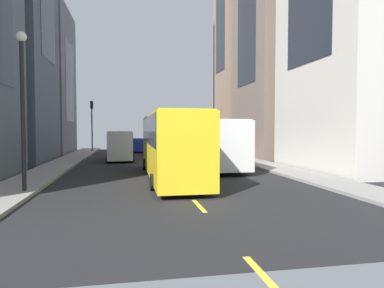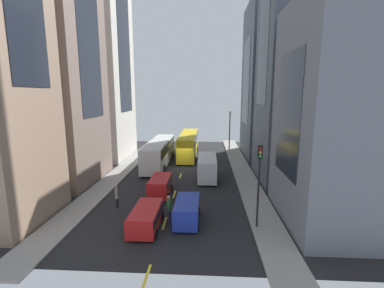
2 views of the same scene
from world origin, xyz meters
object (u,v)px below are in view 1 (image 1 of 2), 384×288
Objects in this scene: car_blue_0 at (136,144)px; car_red_2 at (159,144)px; delivery_van_white at (121,143)px; city_bus_white at (208,139)px; pedestrian_crossing_mid at (147,143)px; pedestrian_crossing_near at (189,143)px; car_red_1 at (165,145)px; traffic_light_near_corner at (92,116)px; streetcar_yellow at (170,140)px.

car_red_2 is at bearing -157.22° from car_blue_0.
city_bus_white is at bearing 138.69° from delivery_van_white.
car_blue_0 is 1.41m from pedestrian_crossing_mid.
delivery_van_white reaches higher than pedestrian_crossing_near.
traffic_light_near_corner reaches higher than car_red_1.
pedestrian_crossing_near is at bearing -132.16° from delivery_van_white.
car_blue_0 is at bearing 12.43° from pedestrian_crossing_mid.
pedestrian_crossing_mid reaches higher than car_blue_0.
car_red_2 is (-2.87, -1.21, -0.07)m from car_blue_0.
city_bus_white reaches higher than car_blue_0.
streetcar_yellow is at bearing 108.72° from pedestrian_crossing_mid.
pedestrian_crossing_mid is at bearing 171.66° from traffic_light_near_corner.
pedestrian_crossing_near is 0.35× the size of traffic_light_near_corner.
car_red_1 is (-1.51, -16.87, -1.10)m from streetcar_yellow.
city_bus_white reaches higher than car_red_2.
car_red_2 is at bearing -82.94° from city_bus_white.
car_red_1 is at bearing -95.11° from streetcar_yellow.
city_bus_white is at bearing 100.55° from car_red_1.
car_blue_0 is (-1.51, -10.72, -0.55)m from delivery_van_white.
car_blue_0 is (1.48, -22.21, -1.16)m from streetcar_yellow.
city_bus_white is 2.98× the size of car_red_2.
delivery_van_white is 1.39× the size of car_red_2.
car_red_1 is 1.95× the size of pedestrian_crossing_near.
pedestrian_crossing_mid is at bearing 173.91° from car_blue_0.
pedestrian_crossing_near is 1.06× the size of pedestrian_crossing_mid.
car_red_1 is at bearing 125.48° from pedestrian_crossing_mid.
traffic_light_near_corner reaches higher than delivery_van_white.
car_blue_0 is at bearing -107.30° from pedestrian_crossing_near.
city_bus_white is 1.00× the size of streetcar_yellow.
streetcar_yellow is 2.96× the size of car_red_2.
streetcar_yellow is 3.11× the size of car_blue_0.
car_blue_0 is 6.15m from traffic_light_near_corner.
delivery_van_white is at bearing -39.61° from pedestrian_crossing_near.
pedestrian_crossing_near reaches higher than car_red_2.
city_bus_white reaches higher than car_red_1.
streetcar_yellow is 22.29m from car_blue_0.
delivery_van_white is (2.98, -11.50, -0.61)m from streetcar_yellow.
car_red_2 is (0.12, -6.55, -0.13)m from car_red_1.
traffic_light_near_corner is (10.17, -17.29, 2.27)m from city_bus_white.
city_bus_white reaches higher than pedestrian_crossing_mid.
pedestrian_crossing_mid is at bearing -89.81° from streetcar_yellow.
pedestrian_crossing_mid reaches higher than car_red_1.
car_red_1 is 0.69× the size of traffic_light_near_corner.
delivery_van_white is 12.71m from car_red_2.
car_red_2 is 2.04× the size of pedestrian_crossing_near.
traffic_light_near_corner reaches higher than pedestrian_crossing_near.
car_red_1 is at bearing 142.79° from traffic_light_near_corner.
traffic_light_near_corner is at bearing -102.50° from pedestrian_crossing_near.
traffic_light_near_corner is at bearing -59.53° from city_bus_white.
city_bus_white is 6.76m from streetcar_yellow.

